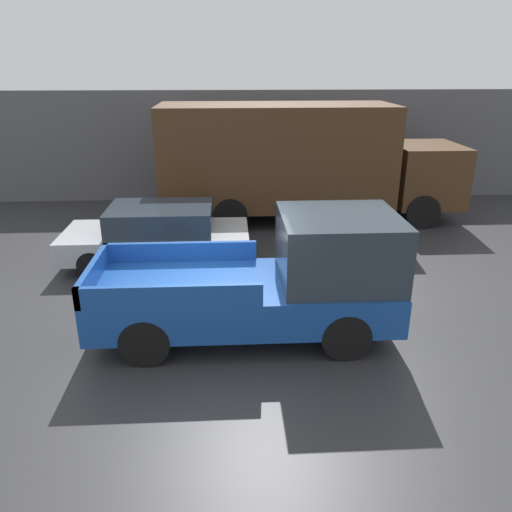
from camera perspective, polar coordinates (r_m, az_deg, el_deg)
ground_plane at (r=9.00m, az=-3.97°, el=-9.37°), size 60.00×60.00×0.00m
building_wall at (r=17.72m, az=-3.83°, el=12.42°), size 28.00×0.15×3.71m
pickup_truck at (r=8.72m, az=2.14°, el=-2.82°), size 5.24×2.07×2.19m
car at (r=12.18m, az=-11.12°, el=2.43°), size 4.39×1.93×1.41m
delivery_truck at (r=15.27m, az=4.80°, el=10.94°), size 8.98×2.54×3.45m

